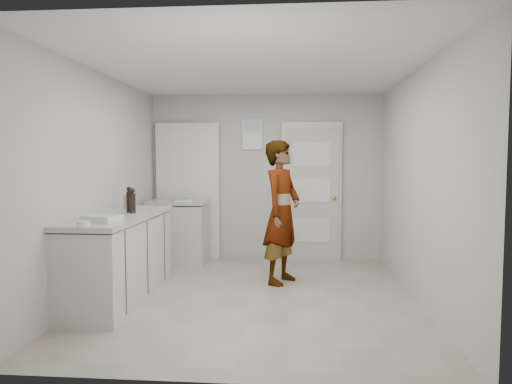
# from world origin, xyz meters

# --- Properties ---
(ground) EXTENTS (4.00, 4.00, 0.00)m
(ground) POSITION_xyz_m (0.00, 0.00, 0.00)
(ground) COLOR #9D9883
(ground) RESTS_ON ground
(room_shell) EXTENTS (4.00, 4.00, 4.00)m
(room_shell) POSITION_xyz_m (-0.17, 1.95, 1.02)
(room_shell) COLOR #BCB9B2
(room_shell) RESTS_ON ground
(main_counter) EXTENTS (0.64, 1.96, 0.93)m
(main_counter) POSITION_xyz_m (-1.45, -0.20, 0.43)
(main_counter) COLOR silver
(main_counter) RESTS_ON ground
(side_counter) EXTENTS (0.84, 0.61, 0.93)m
(side_counter) POSITION_xyz_m (-1.25, 1.55, 0.43)
(side_counter) COLOR silver
(side_counter) RESTS_ON ground
(person) EXTENTS (0.64, 0.76, 1.75)m
(person) POSITION_xyz_m (0.28, 0.61, 0.88)
(person) COLOR silver
(person) RESTS_ON ground
(cake_mix_box) EXTENTS (0.10, 0.05, 0.16)m
(cake_mix_box) POSITION_xyz_m (-1.56, 0.35, 1.01)
(cake_mix_box) COLOR #8E6647
(cake_mix_box) RESTS_ON main_counter
(spice_jar) EXTENTS (0.05, 0.05, 0.08)m
(spice_jar) POSITION_xyz_m (-1.42, 0.06, 0.97)
(spice_jar) COLOR tan
(spice_jar) RESTS_ON main_counter
(oil_cruet_a) EXTENTS (0.07, 0.07, 0.28)m
(oil_cruet_a) POSITION_xyz_m (-1.35, -0.07, 1.06)
(oil_cruet_a) COLOR black
(oil_cruet_a) RESTS_ON main_counter
(oil_cruet_b) EXTENTS (0.06, 0.06, 0.29)m
(oil_cruet_b) POSITION_xyz_m (-1.42, 0.02, 1.06)
(oil_cruet_b) COLOR black
(oil_cruet_b) RESTS_ON main_counter
(baking_dish) EXTENTS (0.38, 0.32, 0.06)m
(baking_dish) POSITION_xyz_m (-1.41, -0.75, 0.95)
(baking_dish) COLOR silver
(baking_dish) RESTS_ON main_counter
(egg_bowl) EXTENTS (0.12, 0.12, 0.05)m
(egg_bowl) POSITION_xyz_m (-1.43, -1.10, 0.95)
(egg_bowl) COLOR silver
(egg_bowl) RESTS_ON main_counter
(papers) EXTENTS (0.29, 0.34, 0.01)m
(papers) POSITION_xyz_m (-1.15, 1.49, 0.93)
(papers) COLOR white
(papers) RESTS_ON side_counter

